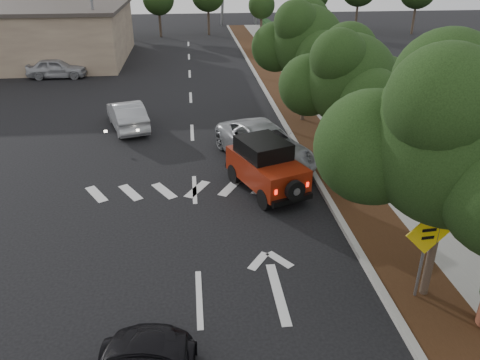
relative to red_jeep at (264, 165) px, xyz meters
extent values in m
plane|color=black|center=(-2.51, -5.80, -0.95)|extent=(120.00, 120.00, 0.00)
cube|color=#9E9B93|center=(2.09, 6.20, -0.87)|extent=(0.20, 70.00, 0.15)
cube|color=black|center=(3.09, 6.20, -0.89)|extent=(1.80, 70.00, 0.12)
cube|color=gray|center=(4.99, 6.20, -0.89)|extent=(2.00, 70.00, 0.12)
cube|color=black|center=(6.39, 6.20, -0.55)|extent=(0.80, 70.00, 0.80)
cylinder|color=black|center=(-0.99, 0.64, -0.59)|extent=(0.49, 0.76, 0.71)
cylinder|color=black|center=(0.31, 1.14, -0.59)|extent=(0.49, 0.76, 0.71)
cylinder|color=black|center=(-0.18, -1.46, -0.59)|extent=(0.49, 0.76, 0.71)
cylinder|color=black|center=(1.12, -0.96, -0.59)|extent=(0.49, 0.76, 0.71)
cube|color=maroon|center=(0.06, -0.16, -0.10)|extent=(2.69, 3.66, 0.89)
cube|color=black|center=(-0.03, 0.09, 0.63)|extent=(2.03, 2.23, 0.57)
cube|color=maroon|center=(-0.39, 1.01, -0.17)|extent=(1.65, 1.37, 0.73)
cube|color=black|center=(0.68, -1.77, -0.50)|extent=(1.48, 0.70, 0.20)
cylinder|color=black|center=(0.73, -1.89, -0.10)|extent=(0.70, 0.43, 0.68)
cube|color=#FF190C|center=(0.09, -1.94, -0.10)|extent=(0.10, 0.07, 0.16)
cube|color=#FF190C|center=(1.23, -1.50, -0.10)|extent=(0.10, 0.07, 0.16)
imported|color=#9EA1A5|center=(0.36, 2.39, -0.19)|extent=(3.97, 5.92, 1.51)
imported|color=#A0A2A7|center=(-5.62, 7.18, -0.28)|extent=(2.52, 4.29, 1.34)
imported|color=#A6A7AD|center=(-11.50, 18.02, -0.28)|extent=(3.93, 1.63, 1.33)
cylinder|color=slate|center=(2.83, -6.38, 0.27)|extent=(0.08, 0.08, 2.18)
cube|color=yellow|center=(2.83, -6.41, 1.00)|extent=(1.12, 0.11, 1.12)
cube|color=black|center=(2.83, -6.43, 1.10)|extent=(0.35, 0.04, 0.08)
cube|color=black|center=(2.83, -6.43, 0.89)|extent=(0.31, 0.04, 0.08)
camera|label=1|loc=(-2.47, -15.04, 6.86)|focal=35.00mm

